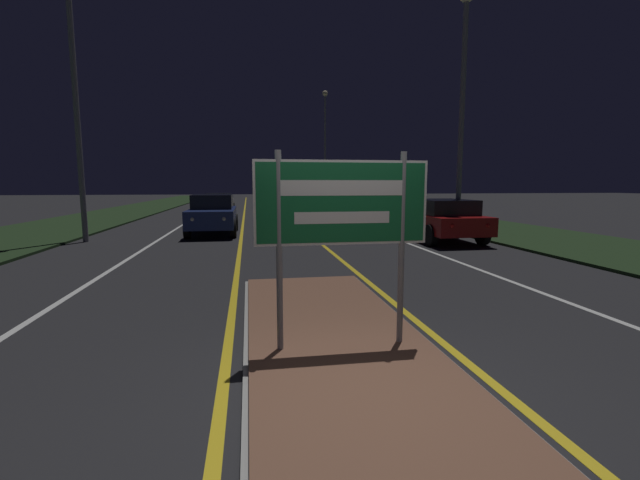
# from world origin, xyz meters

# --- Properties ---
(ground_plane) EXTENTS (160.00, 160.00, 0.00)m
(ground_plane) POSITION_xyz_m (0.00, 0.00, 0.00)
(ground_plane) COLOR #232326
(median_island) EXTENTS (2.26, 7.46, 0.10)m
(median_island) POSITION_xyz_m (0.00, 1.07, 0.04)
(median_island) COLOR #999993
(median_island) RESTS_ON ground_plane
(verge_left) EXTENTS (5.00, 100.00, 0.08)m
(verge_left) POSITION_xyz_m (-9.50, 20.00, 0.04)
(verge_left) COLOR #1E3319
(verge_left) RESTS_ON ground_plane
(verge_right) EXTENTS (5.00, 100.00, 0.08)m
(verge_right) POSITION_xyz_m (9.50, 20.00, 0.04)
(verge_right) COLOR #1E3319
(verge_right) RESTS_ON ground_plane
(centre_line_yellow_left) EXTENTS (0.12, 70.00, 0.01)m
(centre_line_yellow_left) POSITION_xyz_m (-1.32, 25.00, 0.00)
(centre_line_yellow_left) COLOR gold
(centre_line_yellow_left) RESTS_ON ground_plane
(centre_line_yellow_right) EXTENTS (0.12, 70.00, 0.01)m
(centre_line_yellow_right) POSITION_xyz_m (1.32, 25.00, 0.00)
(centre_line_yellow_right) COLOR gold
(centre_line_yellow_right) RESTS_ON ground_plane
(lane_line_white_left) EXTENTS (0.12, 70.00, 0.01)m
(lane_line_white_left) POSITION_xyz_m (-4.20, 25.00, 0.00)
(lane_line_white_left) COLOR silver
(lane_line_white_left) RESTS_ON ground_plane
(lane_line_white_right) EXTENTS (0.12, 70.00, 0.01)m
(lane_line_white_right) POSITION_xyz_m (4.20, 25.00, 0.00)
(lane_line_white_right) COLOR silver
(lane_line_white_right) RESTS_ON ground_plane
(edge_line_white_left) EXTENTS (0.10, 70.00, 0.01)m
(edge_line_white_left) POSITION_xyz_m (-7.20, 25.00, 0.00)
(edge_line_white_left) COLOR silver
(edge_line_white_left) RESTS_ON ground_plane
(edge_line_white_right) EXTENTS (0.10, 70.00, 0.01)m
(edge_line_white_right) POSITION_xyz_m (7.20, 25.00, 0.00)
(edge_line_white_right) COLOR silver
(edge_line_white_right) RESTS_ON ground_plane
(highway_sign) EXTENTS (1.98, 0.07, 2.23)m
(highway_sign) POSITION_xyz_m (0.00, 1.06, 1.66)
(highway_sign) COLOR gray
(highway_sign) RESTS_ON median_island
(streetlight_left_near) EXTENTS (0.49, 0.49, 10.53)m
(streetlight_left_near) POSITION_xyz_m (-6.56, 12.01, 6.47)
(streetlight_left_near) COLOR gray
(streetlight_left_near) RESTS_ON ground_plane
(streetlight_right_near) EXTENTS (0.51, 0.51, 8.49)m
(streetlight_right_near) POSITION_xyz_m (6.30, 10.53, 5.44)
(streetlight_right_near) COLOR gray
(streetlight_right_near) RESTS_ON ground_plane
(streetlight_right_far) EXTENTS (0.53, 0.53, 10.91)m
(streetlight_right_far) POSITION_xyz_m (6.51, 38.41, 6.91)
(streetlight_right_far) COLOR gray
(streetlight_right_far) RESTS_ON ground_plane
(car_receding_0) EXTENTS (2.00, 4.23, 1.44)m
(car_receding_0) POSITION_xyz_m (5.55, 10.29, 0.77)
(car_receding_0) COLOR maroon
(car_receding_0) RESTS_ON ground_plane
(car_receding_1) EXTENTS (2.00, 4.63, 1.43)m
(car_receding_1) POSITION_xyz_m (5.90, 17.59, 0.75)
(car_receding_1) COLOR navy
(car_receding_1) RESTS_ON ground_plane
(car_approaching_0) EXTENTS (1.86, 4.12, 1.55)m
(car_approaching_0) POSITION_xyz_m (-2.42, 13.66, 0.81)
(car_approaching_0) COLOR navy
(car_approaching_0) RESTS_ON ground_plane
(car_approaching_1) EXTENTS (1.88, 4.08, 1.38)m
(car_approaching_1) POSITION_xyz_m (-2.89, 24.60, 0.75)
(car_approaching_1) COLOR #B7B7BC
(car_approaching_1) RESTS_ON ground_plane
(warning_sign) EXTENTS (0.60, 0.06, 2.11)m
(warning_sign) POSITION_xyz_m (8.53, 22.38, 1.36)
(warning_sign) COLOR gray
(warning_sign) RESTS_ON verge_right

